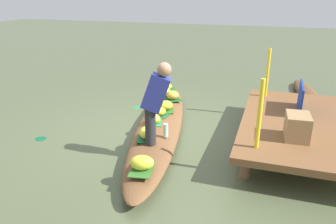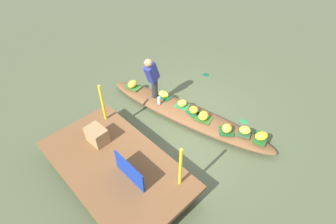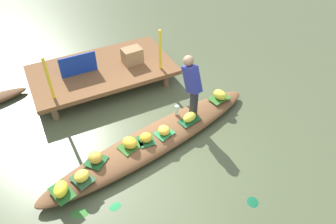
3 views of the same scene
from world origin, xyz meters
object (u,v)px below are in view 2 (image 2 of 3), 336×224
Objects in this scene: banana_bunch_0 at (182,103)px; banana_bunch_7 at (194,110)px; banana_bunch_3 at (227,128)px; banana_bunch_5 at (132,84)px; banana_bunch_4 at (245,130)px; water_bottle at (159,101)px; market_banner at (129,171)px; produce_crate at (97,135)px; banana_bunch_6 at (204,116)px; banana_bunch_2 at (163,94)px; banana_bunch_1 at (262,136)px; vendor_boat at (186,114)px; vendor_person at (152,76)px.

banana_bunch_7 reaches higher than banana_bunch_0.
banana_bunch_3 is at bearing -176.50° from banana_bunch_7.
banana_bunch_4 is at bearing -166.53° from banana_bunch_5.
water_bottle is 2.44m from market_banner.
produce_crate is (1.95, 2.62, 0.27)m from banana_bunch_4.
banana_bunch_7 is 0.51× the size of produce_crate.
banana_bunch_7 is (0.96, 0.06, -0.01)m from banana_bunch_3.
banana_bunch_3 is at bearing -165.78° from water_bottle.
banana_bunch_3 is 0.41m from banana_bunch_4.
banana_bunch_6 is (0.65, 0.06, -0.00)m from banana_bunch_3.
banana_bunch_6 is at bearing -178.36° from banana_bunch_0.
banana_bunch_3 is 2.89m from banana_bunch_5.
banana_bunch_2 is 0.67× the size of produce_crate.
banana_bunch_1 is at bearing -166.20° from banana_bunch_5.
banana_bunch_6 is at bearing -113.32° from produce_crate.
banana_bunch_1 is 1.09× the size of banana_bunch_6.
banana_bunch_7 is at bearing -176.74° from banana_bunch_0.
vendor_boat is 0.29m from banana_bunch_7.
vendor_person is at bearing -10.26° from water_bottle.
banana_bunch_0 is 2.56m from market_banner.
water_bottle reaches higher than banana_bunch_3.
banana_bunch_2 is at bearing -82.17° from produce_crate.
banana_bunch_0 is 1.07× the size of banana_bunch_7.
market_banner is at bearing 123.91° from banana_bunch_2.
banana_bunch_3 is 0.21× the size of vendor_person.
vendor_person is at bearing 4.83° from vendor_boat.
banana_bunch_6 is 0.65× the size of produce_crate.
water_bottle reaches higher than vendor_boat.
banana_bunch_5 is (1.51, 0.41, 0.02)m from banana_bunch_0.
banana_bunch_1 is at bearing -163.30° from banana_bunch_4.
banana_bunch_2 is 2.29m from banana_bunch_4.
banana_bunch_1 is 0.71× the size of produce_crate.
banana_bunch_6 is at bearing -161.03° from water_bottle.
banana_bunch_5 is 2.24m from banana_bunch_6.
produce_crate is at bearing 122.91° from banana_bunch_5.
market_banner reaches higher than banana_bunch_3.
banana_bunch_7 is at bearing 14.31° from banana_bunch_4.
banana_bunch_7 is 2.41m from produce_crate.
banana_bunch_7 is at bearing -167.11° from banana_bunch_5.
market_banner is at bearing 95.63° from banana_bunch_6.
banana_bunch_4 is 0.58× the size of produce_crate.
banana_bunch_4 is 2.83m from market_banner.
banana_bunch_1 is at bearing -161.43° from water_bottle.
vendor_boat is at bearing -163.15° from vendor_person.
banana_bunch_0 is at bearing -156.60° from vendor_person.
market_banner is (-1.67, 2.04, -0.29)m from vendor_person.
vendor_boat is at bearing -175.98° from banana_bunch_2.
produce_crate is at bearing 102.96° from vendor_person.
vendor_person is (2.09, 0.40, 0.60)m from banana_bunch_3.
market_banner is at bearing 102.92° from banana_bunch_7.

